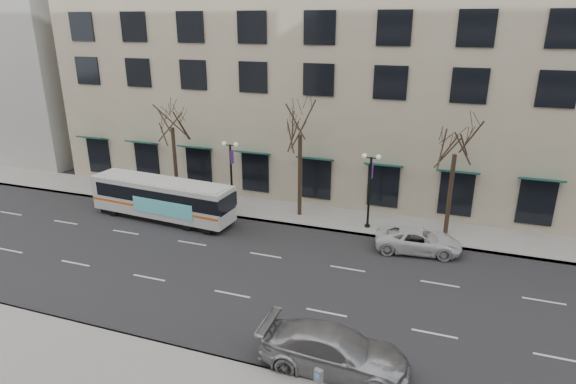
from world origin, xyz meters
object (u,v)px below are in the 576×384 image
at_px(pay_station, 318,379).
at_px(silver_car, 334,351).
at_px(tree_far_mid, 300,121).
at_px(lamp_post_right, 370,188).
at_px(white_pickup, 418,240).
at_px(tree_far_left, 171,115).
at_px(lamp_post_left, 231,172).
at_px(tree_far_right, 456,139).
at_px(city_bus, 163,198).

bearing_deg(pay_station, silver_car, 105.82).
bearing_deg(tree_far_mid, lamp_post_right, -6.83).
bearing_deg(white_pickup, lamp_post_right, 49.96).
height_order(tree_far_left, white_pickup, tree_far_left).
height_order(lamp_post_right, silver_car, lamp_post_right).
bearing_deg(lamp_post_right, lamp_post_left, 180.00).
height_order(tree_far_mid, tree_far_right, tree_far_mid).
bearing_deg(city_bus, tree_far_left, 112.16).
xyz_separation_m(tree_far_left, silver_car, (16.31, -14.83, -5.83)).
relative_size(lamp_post_right, white_pickup, 1.02).
xyz_separation_m(city_bus, silver_car, (15.15, -11.18, -0.70)).
bearing_deg(tree_far_left, pay_station, -46.13).
xyz_separation_m(lamp_post_left, city_bus, (-3.84, -3.05, -1.37)).
bearing_deg(tree_far_left, tree_far_right, 0.00).
distance_m(city_bus, pay_station, 20.06).
height_order(city_bus, pay_station, city_bus).
distance_m(lamp_post_right, white_pickup, 4.73).
bearing_deg(white_pickup, lamp_post_left, 73.67).
bearing_deg(tree_far_left, silver_car, -42.28).
height_order(lamp_post_left, silver_car, lamp_post_left).
bearing_deg(silver_car, tree_far_left, 47.60).
height_order(tree_far_left, lamp_post_left, tree_far_left).
xyz_separation_m(tree_far_right, city_bus, (-18.84, -3.65, -4.85)).
xyz_separation_m(tree_far_left, lamp_post_right, (15.01, -0.60, -3.75)).
xyz_separation_m(lamp_post_right, pay_station, (1.23, -16.29, -1.79)).
bearing_deg(white_pickup, tree_far_mid, 64.50).
relative_size(lamp_post_left, white_pickup, 1.02).
relative_size(city_bus, silver_car, 1.79).
bearing_deg(white_pickup, tree_far_right, -34.24).
bearing_deg(city_bus, silver_car, -31.96).
bearing_deg(white_pickup, silver_car, 162.98).
distance_m(tree_far_right, silver_car, 16.26).
distance_m(tree_far_left, lamp_post_left, 6.29).
bearing_deg(silver_car, white_pickup, -10.46).
bearing_deg(lamp_post_left, silver_car, -51.54).
bearing_deg(silver_car, lamp_post_right, 5.11).
distance_m(city_bus, silver_car, 18.84).
bearing_deg(pay_station, lamp_post_right, 112.30).
bearing_deg(tree_far_right, tree_far_mid, 180.00).
xyz_separation_m(lamp_post_left, white_pickup, (13.48, -2.29, -2.24)).
relative_size(tree_far_left, lamp_post_left, 1.60).
relative_size(tree_far_right, lamp_post_right, 1.55).
xyz_separation_m(city_bus, white_pickup, (17.33, 0.76, -0.86)).
distance_m(lamp_post_right, silver_car, 14.44).
bearing_deg(tree_far_left, tree_far_mid, 0.00).
bearing_deg(pay_station, city_bus, 156.70).
distance_m(lamp_post_left, lamp_post_right, 10.00).
bearing_deg(lamp_post_right, tree_far_mid, 173.17).
bearing_deg(tree_far_left, lamp_post_right, -2.29).
height_order(lamp_post_left, city_bus, lamp_post_left).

